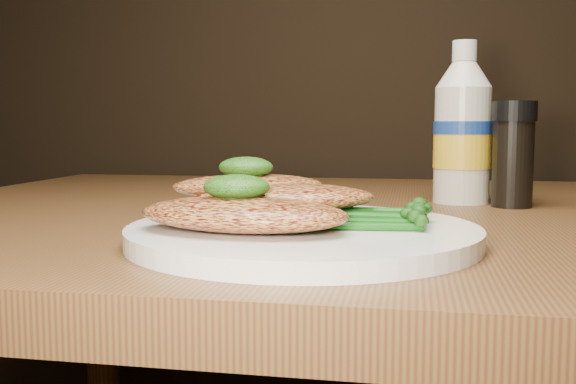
# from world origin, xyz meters

# --- Properties ---
(plate) EXTENTS (0.28, 0.28, 0.01)m
(plate) POSITION_xyz_m (-0.08, 0.83, 0.76)
(plate) COLOR white
(plate) RESTS_ON dining_table
(chicken_front) EXTENTS (0.17, 0.10, 0.03)m
(chicken_front) POSITION_xyz_m (-0.12, 0.79, 0.78)
(chicken_front) COLOR #C57E3E
(chicken_front) RESTS_ON plate
(chicken_mid) EXTENTS (0.16, 0.10, 0.02)m
(chicken_mid) POSITION_xyz_m (-0.10, 0.84, 0.78)
(chicken_mid) COLOR #C57E3E
(chicken_mid) RESTS_ON plate
(chicken_back) EXTENTS (0.14, 0.11, 0.02)m
(chicken_back) POSITION_xyz_m (-0.14, 0.86, 0.79)
(chicken_back) COLOR #C57E3E
(chicken_back) RESTS_ON plate
(pesto_front) EXTENTS (0.06, 0.05, 0.02)m
(pesto_front) POSITION_xyz_m (-0.13, 0.80, 0.80)
(pesto_front) COLOR black
(pesto_front) RESTS_ON chicken_front
(pesto_back) EXTENTS (0.06, 0.06, 0.02)m
(pesto_back) POSITION_xyz_m (-0.14, 0.86, 0.81)
(pesto_back) COLOR black
(pesto_back) RESTS_ON chicken_back
(broccolini_bundle) EXTENTS (0.15, 0.13, 0.02)m
(broccolini_bundle) POSITION_xyz_m (-0.04, 0.83, 0.77)
(broccolini_bundle) COLOR #145913
(broccolini_bundle) RESTS_ON plate
(mayo_bottle) EXTENTS (0.08, 0.08, 0.19)m
(mayo_bottle) POSITION_xyz_m (0.06, 1.13, 0.84)
(mayo_bottle) COLOR beige
(mayo_bottle) RESTS_ON dining_table
(pepper_grinder) EXTENTS (0.06, 0.06, 0.12)m
(pepper_grinder) POSITION_xyz_m (0.11, 1.09, 0.81)
(pepper_grinder) COLOR black
(pepper_grinder) RESTS_ON dining_table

